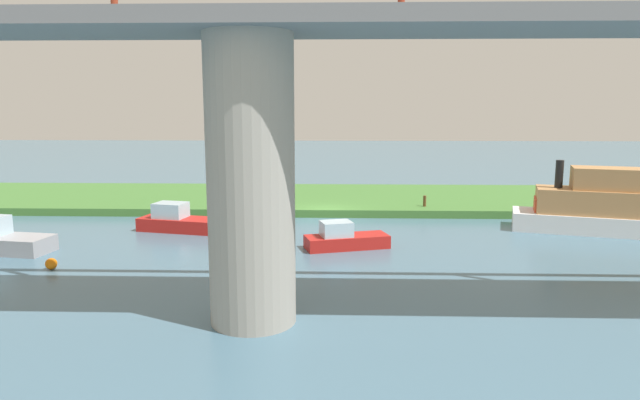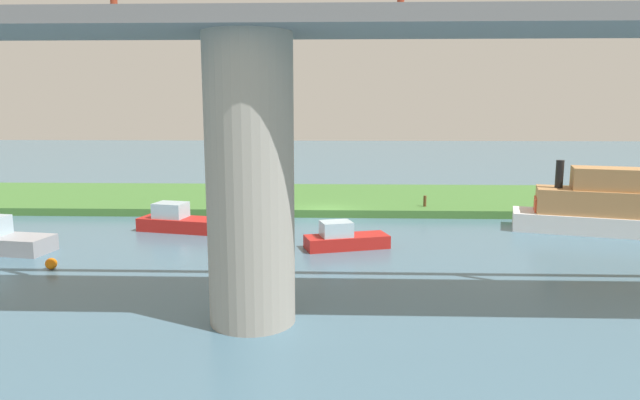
% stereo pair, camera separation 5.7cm
% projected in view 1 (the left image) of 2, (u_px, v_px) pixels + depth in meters
% --- Properties ---
extents(ground_plane, '(160.00, 160.00, 0.00)m').
position_uv_depth(ground_plane, '(325.00, 218.00, 35.62)').
color(ground_plane, '#476B7F').
extents(grassy_bank, '(80.00, 12.00, 0.50)m').
position_uv_depth(grassy_bank, '(327.00, 199.00, 41.49)').
color(grassy_bank, '#427533').
rests_on(grassy_bank, ground).
extents(bridge_pylon, '(2.81, 2.81, 9.27)m').
position_uv_depth(bridge_pylon, '(251.00, 183.00, 17.81)').
color(bridge_pylon, '#9E998E').
rests_on(bridge_pylon, ground).
extents(bridge_span, '(68.16, 4.30, 3.25)m').
position_uv_depth(bridge_span, '(248.00, 15.00, 16.98)').
color(bridge_span, slate).
rests_on(bridge_span, bridge_pylon).
extents(person_on_bank, '(0.49, 0.49, 1.39)m').
position_uv_depth(person_on_bank, '(250.00, 193.00, 37.84)').
color(person_on_bank, '#2D334C').
rests_on(person_on_bank, grassy_bank).
extents(mooring_post, '(0.20, 0.20, 0.71)m').
position_uv_depth(mooring_post, '(425.00, 201.00, 36.83)').
color(mooring_post, brown).
rests_on(mooring_post, grassy_bank).
extents(houseboat_blue, '(8.30, 4.71, 4.03)m').
position_uv_depth(houseboat_blue, '(593.00, 206.00, 31.40)').
color(houseboat_blue, white).
rests_on(houseboat_blue, ground).
extents(motorboat_red, '(5.05, 2.69, 1.60)m').
position_uv_depth(motorboat_red, '(179.00, 221.00, 31.90)').
color(motorboat_red, red).
rests_on(motorboat_red, ground).
extents(pontoon_yellow, '(4.40, 2.59, 1.38)m').
position_uv_depth(pontoon_yellow, '(344.00, 238.00, 27.99)').
color(pontoon_yellow, red).
rests_on(pontoon_yellow, ground).
extents(marker_buoy, '(0.50, 0.50, 0.50)m').
position_uv_depth(marker_buoy, '(51.00, 264.00, 24.38)').
color(marker_buoy, orange).
rests_on(marker_buoy, ground).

